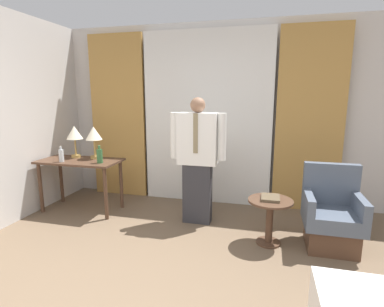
{
  "coord_description": "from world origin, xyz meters",
  "views": [
    {
      "loc": [
        0.9,
        -1.51,
        1.66
      ],
      "look_at": [
        0.02,
        1.97,
        0.94
      ],
      "focal_mm": 28.0,
      "sensor_mm": 36.0,
      "label": 1
    }
  ],
  "objects_px": {
    "table_lamp_left": "(75,134)",
    "person": "(198,157)",
    "side_table": "(270,214)",
    "table_lamp_right": "(94,135)",
    "book": "(270,198)",
    "bottle_near_edge": "(61,155)",
    "desk": "(80,168)",
    "bottle_by_lamp": "(100,156)",
    "armchair": "(331,218)"
  },
  "relations": [
    {
      "from": "desk",
      "to": "book",
      "type": "bearing_deg",
      "value": -7.7
    },
    {
      "from": "table_lamp_right",
      "to": "bottle_by_lamp",
      "type": "relative_size",
      "value": 1.94
    },
    {
      "from": "table_lamp_left",
      "to": "person",
      "type": "distance_m",
      "value": 1.89
    },
    {
      "from": "armchair",
      "to": "side_table",
      "type": "height_order",
      "value": "armchair"
    },
    {
      "from": "bottle_by_lamp",
      "to": "book",
      "type": "relative_size",
      "value": 0.96
    },
    {
      "from": "person",
      "to": "book",
      "type": "height_order",
      "value": "person"
    },
    {
      "from": "table_lamp_right",
      "to": "bottle_near_edge",
      "type": "relative_size",
      "value": 2.14
    },
    {
      "from": "bottle_by_lamp",
      "to": "person",
      "type": "height_order",
      "value": "person"
    },
    {
      "from": "table_lamp_left",
      "to": "person",
      "type": "relative_size",
      "value": 0.29
    },
    {
      "from": "table_lamp_right",
      "to": "armchair",
      "type": "relative_size",
      "value": 0.52
    },
    {
      "from": "table_lamp_left",
      "to": "table_lamp_right",
      "type": "bearing_deg",
      "value": 0.0
    },
    {
      "from": "desk",
      "to": "person",
      "type": "distance_m",
      "value": 1.73
    },
    {
      "from": "book",
      "to": "person",
      "type": "bearing_deg",
      "value": 157.86
    },
    {
      "from": "bottle_near_edge",
      "to": "book",
      "type": "distance_m",
      "value": 2.82
    },
    {
      "from": "armchair",
      "to": "side_table",
      "type": "bearing_deg",
      "value": -171.11
    },
    {
      "from": "bottle_by_lamp",
      "to": "person",
      "type": "distance_m",
      "value": 1.34
    },
    {
      "from": "table_lamp_left",
      "to": "book",
      "type": "xyz_separation_m",
      "value": [
        2.78,
        -0.5,
        -0.55
      ]
    },
    {
      "from": "table_lamp_left",
      "to": "bottle_near_edge",
      "type": "height_order",
      "value": "table_lamp_left"
    },
    {
      "from": "side_table",
      "to": "table_lamp_right",
      "type": "bearing_deg",
      "value": 168.08
    },
    {
      "from": "table_lamp_right",
      "to": "side_table",
      "type": "relative_size",
      "value": 0.89
    },
    {
      "from": "table_lamp_left",
      "to": "side_table",
      "type": "height_order",
      "value": "table_lamp_left"
    },
    {
      "from": "bottle_by_lamp",
      "to": "person",
      "type": "bearing_deg",
      "value": 4.77
    },
    {
      "from": "table_lamp_right",
      "to": "bottle_near_edge",
      "type": "distance_m",
      "value": 0.52
    },
    {
      "from": "book",
      "to": "side_table",
      "type": "bearing_deg",
      "value": -84.13
    },
    {
      "from": "bottle_by_lamp",
      "to": "desk",
      "type": "bearing_deg",
      "value": 166.03
    },
    {
      "from": "person",
      "to": "side_table",
      "type": "bearing_deg",
      "value": -23.26
    },
    {
      "from": "desk",
      "to": "person",
      "type": "relative_size",
      "value": 0.7
    },
    {
      "from": "person",
      "to": "side_table",
      "type": "distance_m",
      "value": 1.12
    },
    {
      "from": "book",
      "to": "armchair",
      "type": "bearing_deg",
      "value": 6.98
    },
    {
      "from": "table_lamp_left",
      "to": "person",
      "type": "height_order",
      "value": "person"
    },
    {
      "from": "bottle_by_lamp",
      "to": "book",
      "type": "height_order",
      "value": "bottle_by_lamp"
    },
    {
      "from": "bottle_near_edge",
      "to": "person",
      "type": "xyz_separation_m",
      "value": [
        1.88,
        0.18,
        0.04
      ]
    },
    {
      "from": "desk",
      "to": "bottle_near_edge",
      "type": "relative_size",
      "value": 5.26
    },
    {
      "from": "bottle_by_lamp",
      "to": "side_table",
      "type": "height_order",
      "value": "bottle_by_lamp"
    },
    {
      "from": "desk",
      "to": "armchair",
      "type": "xyz_separation_m",
      "value": [
        3.28,
        -0.27,
        -0.29
      ]
    },
    {
      "from": "table_lamp_right",
      "to": "person",
      "type": "bearing_deg",
      "value": -4.69
    },
    {
      "from": "table_lamp_left",
      "to": "book",
      "type": "bearing_deg",
      "value": -10.18
    },
    {
      "from": "bottle_by_lamp",
      "to": "side_table",
      "type": "distance_m",
      "value": 2.32
    },
    {
      "from": "bottle_by_lamp",
      "to": "table_lamp_left",
      "type": "bearing_deg",
      "value": 155.98
    },
    {
      "from": "desk",
      "to": "table_lamp_right",
      "type": "height_order",
      "value": "table_lamp_right"
    },
    {
      "from": "desk",
      "to": "person",
      "type": "height_order",
      "value": "person"
    },
    {
      "from": "side_table",
      "to": "book",
      "type": "height_order",
      "value": "book"
    },
    {
      "from": "desk",
      "to": "bottle_by_lamp",
      "type": "relative_size",
      "value": 4.76
    },
    {
      "from": "armchair",
      "to": "side_table",
      "type": "xyz_separation_m",
      "value": [
        -0.65,
        -0.1,
        0.02
      ]
    },
    {
      "from": "table_lamp_left",
      "to": "side_table",
      "type": "xyz_separation_m",
      "value": [
        2.79,
        -0.52,
        -0.73
      ]
    },
    {
      "from": "bottle_near_edge",
      "to": "side_table",
      "type": "relative_size",
      "value": 0.42
    },
    {
      "from": "desk",
      "to": "table_lamp_left",
      "type": "xyz_separation_m",
      "value": [
        -0.16,
        0.14,
        0.46
      ]
    },
    {
      "from": "table_lamp_right",
      "to": "side_table",
      "type": "xyz_separation_m",
      "value": [
        2.47,
        -0.52,
        -0.73
      ]
    },
    {
      "from": "desk",
      "to": "table_lamp_left",
      "type": "height_order",
      "value": "table_lamp_left"
    },
    {
      "from": "table_lamp_left",
      "to": "side_table",
      "type": "bearing_deg",
      "value": -10.61
    }
  ]
}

